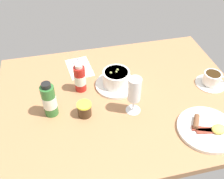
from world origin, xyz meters
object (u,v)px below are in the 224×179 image
at_px(coffee_cup, 212,79).
at_px(sauce_bottle_red, 80,78).
at_px(breakfast_plate, 207,129).
at_px(cutlery_setting, 79,68).
at_px(sauce_bottle_green, 49,100).
at_px(wine_glass, 134,91).
at_px(jam_jar, 84,109).
at_px(porridge_bowl, 116,79).

bearing_deg(coffee_cup, sauce_bottle_red, -9.61).
xyz_separation_m(sauce_bottle_red, breakfast_plate, (-0.46, 0.36, -0.06)).
bearing_deg(cutlery_setting, sauce_bottle_green, 61.23).
xyz_separation_m(cutlery_setting, wine_glass, (-0.18, 0.35, 0.11)).
bearing_deg(cutlery_setting, jam_jar, 86.28).
bearing_deg(breakfast_plate, sauce_bottle_green, -21.43).
bearing_deg(jam_jar, sauce_bottle_green, -16.67).
height_order(porridge_bowl, sauce_bottle_red, sauce_bottle_red).
height_order(cutlery_setting, wine_glass, wine_glass).
bearing_deg(sauce_bottle_green, sauce_bottle_red, -139.06).
bearing_deg(sauce_bottle_green, cutlery_setting, -118.77).
distance_m(coffee_cup, sauce_bottle_red, 0.62).
bearing_deg(breakfast_plate, sauce_bottle_red, -38.11).
bearing_deg(breakfast_plate, cutlery_setting, -49.61).
relative_size(wine_glass, sauce_bottle_green, 1.05).
bearing_deg(sauce_bottle_red, coffee_cup, 170.39).
xyz_separation_m(coffee_cup, breakfast_plate, (0.15, 0.25, -0.02)).
distance_m(porridge_bowl, coffee_cup, 0.45).
height_order(cutlery_setting, sauce_bottle_red, sauce_bottle_red).
height_order(sauce_bottle_red, breakfast_plate, sauce_bottle_red).
distance_m(porridge_bowl, breakfast_plate, 0.45).
relative_size(cutlery_setting, sauce_bottle_green, 1.13).
height_order(cutlery_setting, coffee_cup, coffee_cup).
distance_m(wine_glass, sauce_bottle_green, 0.35).
relative_size(coffee_cup, breakfast_plate, 0.59).
xyz_separation_m(cutlery_setting, sauce_bottle_green, (0.16, 0.28, 0.07)).
bearing_deg(porridge_bowl, sauce_bottle_green, 19.88).
bearing_deg(porridge_bowl, coffee_cup, 168.42).
height_order(porridge_bowl, jam_jar, porridge_bowl).
relative_size(cutlery_setting, wine_glass, 1.08).
bearing_deg(coffee_cup, sauce_bottle_green, 1.49).
bearing_deg(breakfast_plate, jam_jar, -22.77).
distance_m(coffee_cup, breakfast_plate, 0.30).
height_order(porridge_bowl, breakfast_plate, porridge_bowl).
distance_m(sauce_bottle_red, breakfast_plate, 0.58).
bearing_deg(sauce_bottle_red, wine_glass, 137.09).
bearing_deg(wine_glass, cutlery_setting, -61.92).
height_order(jam_jar, sauce_bottle_green, sauce_bottle_green).
height_order(coffee_cup, wine_glass, wine_glass).
relative_size(jam_jar, breakfast_plate, 0.27).
bearing_deg(sauce_bottle_green, breakfast_plate, 158.57).
xyz_separation_m(wine_glass, breakfast_plate, (-0.26, 0.17, -0.10)).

